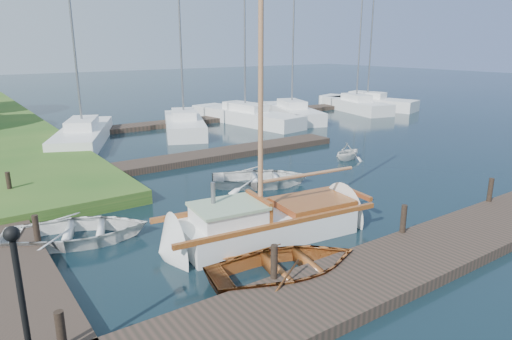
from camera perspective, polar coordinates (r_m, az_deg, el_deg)
ground at (r=15.98m, az=-0.00°, el=-4.15°), size 160.00×160.00×0.00m
near_dock at (r=11.91m, az=17.11°, el=-11.30°), size 18.00×2.20×0.30m
far_dock at (r=22.25m, az=-5.38°, el=1.88°), size 14.00×1.60×0.30m
pontoon at (r=34.31m, az=-1.63°, el=6.79°), size 30.00×1.60×0.30m
mooring_post_0 at (r=8.78m, az=-23.18°, el=-18.17°), size 0.16×0.16×0.80m
mooring_post_1 at (r=10.36m, az=2.28°, el=-11.38°), size 0.16×0.16×0.80m
mooring_post_2 at (r=13.35m, az=17.95°, el=-5.81°), size 0.16×0.16×0.80m
mooring_post_3 at (r=17.01m, az=27.24°, el=-2.22°), size 0.16×0.16×0.80m
mooring_post_4 at (r=13.30m, az=-25.76°, el=-6.74°), size 0.16×0.16×0.80m
mooring_post_5 at (r=18.03m, az=-28.50°, el=-1.45°), size 0.16×0.16×0.80m
lamp_post at (r=8.16m, az=-27.56°, el=-11.93°), size 0.24×0.24×2.44m
sailboat at (r=13.25m, az=1.95°, el=-6.83°), size 7.33×2.77×9.83m
dinghy at (r=11.04m, az=3.82°, el=-11.40°), size 4.28×3.44×0.79m
tender_a at (r=13.81m, az=-21.55°, el=-6.77°), size 4.62×3.96×0.81m
tender_c at (r=17.84m, az=0.60°, el=-0.70°), size 4.64×4.22×0.79m
tender_d at (r=22.25m, az=11.44°, el=2.48°), size 2.03×1.84×0.94m
marina_boat_0 at (r=26.96m, az=-20.80°, el=4.28°), size 5.33×8.29×11.97m
marina_boat_2 at (r=28.91m, az=-8.98°, el=5.80°), size 4.84×7.50×11.12m
marina_boat_3 at (r=31.93m, az=-1.35°, el=6.88°), size 3.64×9.61×10.58m
marina_boat_4 at (r=33.66m, az=4.49°, el=7.31°), size 4.40×7.78×11.38m
marina_boat_6 at (r=38.44m, az=12.41°, el=8.02°), size 3.65×7.41×10.69m
marina_boat_7 at (r=40.46m, az=13.72°, el=8.31°), size 4.52×8.52×11.90m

